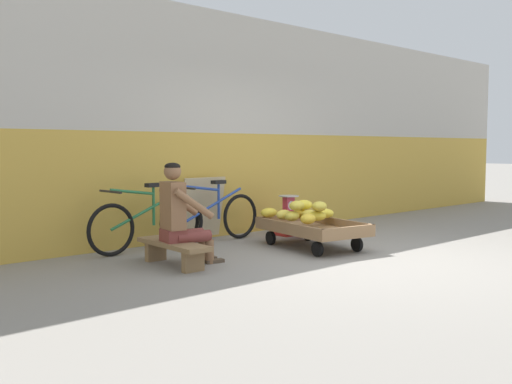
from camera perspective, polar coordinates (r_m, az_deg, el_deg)
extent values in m
plane|color=gray|center=(6.81, 11.37, -6.69)|extent=(80.00, 80.00, 0.00)
cube|color=gold|center=(8.63, -3.35, 0.80)|extent=(16.00, 0.30, 1.51)
cube|color=#B7B2A8|center=(8.68, -3.40, 11.61)|extent=(16.00, 0.30, 1.74)
cube|color=#8E6B47|center=(7.50, 5.62, -3.77)|extent=(1.07, 1.56, 0.05)
cube|color=#8E6B47|center=(7.25, 3.13, -3.44)|extent=(0.28, 1.43, 0.10)
cube|color=#8E6B47|center=(7.74, 7.96, -2.98)|extent=(0.28, 1.43, 0.10)
cube|color=#8E6B47|center=(8.05, 2.55, -2.66)|extent=(0.83, 0.18, 0.10)
cube|color=#8E6B47|center=(6.96, 9.18, -3.83)|extent=(0.83, 0.18, 0.10)
cylinder|color=black|center=(7.74, 1.46, -4.58)|extent=(0.08, 0.19, 0.18)
cylinder|color=black|center=(8.11, 5.17, -4.19)|extent=(0.08, 0.19, 0.18)
cylinder|color=black|center=(6.94, 6.12, -5.66)|extent=(0.08, 0.19, 0.18)
cylinder|color=black|center=(7.34, 9.99, -5.14)|extent=(0.08, 0.19, 0.18)
ellipsoid|color=yellow|center=(7.73, 6.84, -2.12)|extent=(0.30, 0.30, 0.13)
ellipsoid|color=yellow|center=(7.55, 5.29, -2.27)|extent=(0.25, 0.19, 0.13)
ellipsoid|color=gold|center=(7.38, 3.59, -2.41)|extent=(0.29, 0.26, 0.13)
ellipsoid|color=gold|center=(7.77, 1.29, -2.05)|extent=(0.26, 0.21, 0.13)
ellipsoid|color=gold|center=(7.68, 4.41, -2.14)|extent=(0.29, 0.26, 0.13)
ellipsoid|color=gold|center=(7.11, 5.18, -2.68)|extent=(0.29, 0.25, 0.13)
ellipsoid|color=yellow|center=(7.53, 2.80, -2.27)|extent=(0.26, 0.21, 0.13)
ellipsoid|color=yellow|center=(7.43, 6.05, -2.38)|extent=(0.30, 0.29, 0.13)
ellipsoid|color=gold|center=(7.38, 4.08, -1.37)|extent=(0.28, 0.24, 0.13)
ellipsoid|color=yellow|center=(7.64, 4.76, -1.28)|extent=(0.29, 0.26, 0.13)
ellipsoid|color=gold|center=(7.38, 6.32, -1.43)|extent=(0.29, 0.25, 0.13)
cube|color=olive|center=(6.40, -8.21, -5.13)|extent=(0.34, 1.11, 0.05)
cube|color=olive|center=(6.75, -9.93, -5.82)|extent=(0.24, 0.09, 0.22)
cube|color=olive|center=(6.11, -6.28, -6.87)|extent=(0.24, 0.09, 0.22)
cylinder|color=brown|center=(6.67, -5.35, -5.68)|extent=(0.10, 0.10, 0.27)
cube|color=#4C3D2D|center=(6.71, -4.88, -6.60)|extent=(0.23, 0.13, 0.04)
cylinder|color=brown|center=(6.55, -6.93, -4.23)|extent=(0.42, 0.20, 0.13)
cylinder|color=brown|center=(6.51, -4.64, -5.92)|extent=(0.10, 0.10, 0.27)
cube|color=#4C3D2D|center=(6.56, -4.16, -6.87)|extent=(0.23, 0.13, 0.04)
cylinder|color=brown|center=(6.39, -6.25, -4.45)|extent=(0.42, 0.20, 0.13)
cube|color=brown|center=(6.39, -8.22, -4.29)|extent=(0.27, 0.31, 0.14)
cube|color=brown|center=(6.34, -8.25, -1.34)|extent=(0.23, 0.35, 0.52)
cylinder|color=brown|center=(6.59, -7.68, -0.90)|extent=(0.48, 0.16, 0.36)
cylinder|color=brown|center=(6.23, -6.17, -1.19)|extent=(0.48, 0.16, 0.36)
sphere|color=brown|center=(6.32, -8.29, 2.04)|extent=(0.19, 0.19, 0.19)
ellipsoid|color=black|center=(6.32, -8.30, 2.52)|extent=(0.17, 0.17, 0.09)
cube|color=red|center=(8.58, 3.25, -3.29)|extent=(0.36, 0.28, 0.30)
cylinder|color=#28282D|center=(8.56, 3.26, -2.20)|extent=(0.20, 0.20, 0.03)
cube|color=#C6384C|center=(8.55, 3.26, -1.30)|extent=(0.16, 0.10, 0.24)
cylinder|color=white|center=(8.51, 3.52, -1.32)|extent=(0.13, 0.01, 0.13)
cylinder|color=#B2B5BA|center=(8.54, 3.27, -0.39)|extent=(0.30, 0.30, 0.01)
torus|color=black|center=(7.09, -14.19, -3.67)|extent=(0.64, 0.08, 0.64)
torus|color=black|center=(7.65, -7.57, -2.99)|extent=(0.64, 0.08, 0.64)
cylinder|color=#236B3D|center=(7.33, -10.78, -1.78)|extent=(1.03, 0.08, 0.43)
cylinder|color=#236B3D|center=(7.38, -10.14, -1.41)|extent=(0.04, 0.04, 0.48)
cylinder|color=#236B3D|center=(7.20, -12.16, 0.01)|extent=(0.62, 0.06, 0.12)
cube|color=black|center=(7.36, -10.16, 0.68)|extent=(0.20, 0.11, 0.05)
cylinder|color=black|center=(7.04, -14.26, 0.03)|extent=(0.05, 0.48, 0.03)
torus|color=black|center=(7.57, -7.20, -3.07)|extent=(0.64, 0.08, 0.64)
torus|color=black|center=(8.23, -1.57, -2.43)|extent=(0.64, 0.08, 0.64)
cylinder|color=#234299|center=(7.86, -4.28, -1.29)|extent=(1.03, 0.09, 0.43)
cylinder|color=#234299|center=(7.92, -3.73, -0.95)|extent=(0.04, 0.04, 0.48)
cylinder|color=#234299|center=(7.71, -5.44, 0.38)|extent=(0.62, 0.07, 0.12)
cube|color=black|center=(7.90, -3.74, 1.00)|extent=(0.21, 0.11, 0.05)
cylinder|color=black|center=(7.52, -7.23, 0.41)|extent=(0.05, 0.48, 0.03)
cube|color=#C6B289|center=(8.15, -5.37, -1.64)|extent=(0.70, 0.19, 0.89)
cube|color=#D13D4C|center=(8.40, 4.92, -3.68)|extent=(0.18, 0.12, 0.24)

